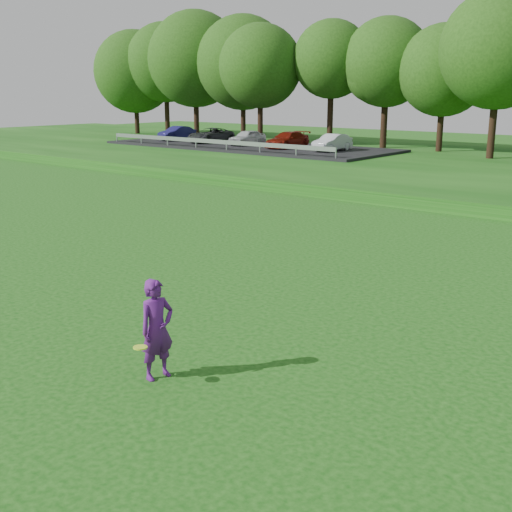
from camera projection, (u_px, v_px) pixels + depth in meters
The scene contains 4 objects.
ground at pixel (91, 370), 11.88m from camera, with size 140.00×140.00×0.00m, color #11460D.
walking_path at pixel (485, 214), 26.85m from camera, with size 130.00×1.60×0.04m, color gray.
parking_lot at pixel (245, 142), 50.97m from camera, with size 24.00×9.00×1.38m.
woman at pixel (157, 329), 11.38m from camera, with size 0.54×0.96×1.84m.
Camera 1 is at (9.32, -6.54, 5.04)m, focal length 45.00 mm.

